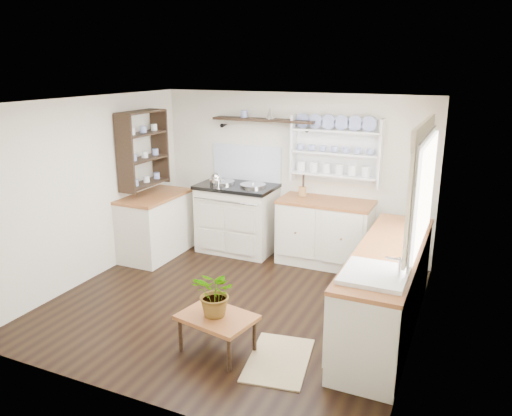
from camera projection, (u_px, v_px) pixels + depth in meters
The scene contains 19 objects.
floor at pixel (234, 302), 5.81m from camera, with size 4.00×3.80×0.01m, color black.
wall_back at pixel (292, 174), 7.15m from camera, with size 4.00×0.02×2.30m, color silver.
wall_right at pixel (422, 232), 4.70m from camera, with size 0.02×3.80×2.30m, color silver.
wall_left at pixel (91, 190), 6.28m from camera, with size 0.02×3.80×2.30m, color silver.
ceiling at pixel (231, 101), 5.17m from camera, with size 4.00×3.80×0.01m, color white.
window at pixel (422, 185), 4.74m from camera, with size 0.08×1.55×1.22m.
aga_cooker at pixel (238, 217), 7.33m from camera, with size 1.12×0.77×1.03m.
back_cabinets at pixel (325, 231), 6.85m from camera, with size 1.27×0.63×0.90m.
right_cabinets at pixel (386, 289), 5.10m from camera, with size 0.62×2.43×0.90m.
belfast_sink at pixel (374, 287), 4.35m from camera, with size 0.55×0.60×0.45m.
left_cabinets at pixel (156, 225), 7.14m from camera, with size 0.62×1.13×0.90m.
plate_rack at pixel (337, 150), 6.75m from camera, with size 1.20×0.22×0.90m.
high_shelf at pixel (264, 121), 6.99m from camera, with size 1.50×0.29×0.16m.
left_shelving at pixel (143, 148), 6.89m from camera, with size 0.28×0.80×1.05m, color black.
kettle at pixel (216, 181), 7.18m from camera, with size 0.19×0.19×0.24m, color silver, non-canonical shape.
utensil_crock at pixel (302, 191), 6.92m from camera, with size 0.11×0.11×0.13m, color #A4723C.
center_table at pixel (217, 320), 4.74m from camera, with size 0.78×0.62×0.38m.
potted_plant at pixel (216, 293), 4.66m from camera, with size 0.42×0.36×0.47m, color #3F7233.
floor_rug at pixel (279, 360), 4.67m from camera, with size 0.55×0.85×0.02m, color #938756.
Camera 1 is at (2.40, -4.71, 2.67)m, focal length 35.00 mm.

